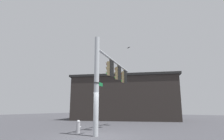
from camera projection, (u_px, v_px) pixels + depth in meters
ground_plane at (96, 136)px, 10.50m from camera, size 80.00×80.00×0.00m
signal_pole at (96, 84)px, 11.11m from camera, size 0.30×0.30×6.02m
mast_arm at (116, 63)px, 15.21m from camera, size 7.73×1.75×0.15m
traffic_light_nearest_pole at (110, 68)px, 13.69m from camera, size 0.54×0.49×1.31m
traffic_light_mid_inner at (118, 73)px, 15.55m from camera, size 0.54×0.49×1.31m
traffic_light_mid_outer at (124, 77)px, 17.42m from camera, size 0.54×0.49×1.31m
street_name_sign at (98, 83)px, 11.32m from camera, size 1.13×0.39×0.22m
bird_flying at (129, 48)px, 17.89m from camera, size 0.23×0.33×0.11m
storefront_building at (126, 98)px, 25.97m from camera, size 11.55×15.82×5.96m
tree_by_storefront at (127, 91)px, 28.11m from camera, size 3.48×3.48×5.87m
fire_hydrant at (78, 126)px, 11.97m from camera, size 0.35×0.24×0.82m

